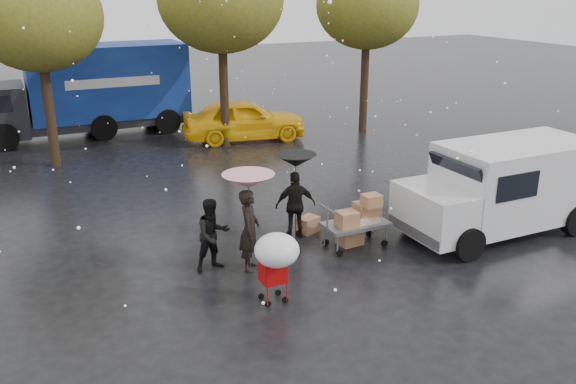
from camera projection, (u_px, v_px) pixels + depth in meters
name	position (u px, v px, depth m)	size (l,w,h in m)	color
ground	(276.00, 265.00, 13.23)	(90.00, 90.00, 0.00)	black
person_pink	(249.00, 230.00, 12.77)	(0.65, 0.43, 1.78)	black
person_middle	(213.00, 235.00, 12.79)	(0.77, 0.60, 1.58)	black
person_black	(296.00, 205.00, 14.40)	(0.96, 0.40, 1.64)	black
umbrella_pink	(248.00, 181.00, 12.41)	(1.09, 1.09, 2.12)	#4C4C4C
umbrella_black	(296.00, 161.00, 14.04)	(0.97, 0.97, 2.06)	#4C4C4C
vendor_cart	(359.00, 217.00, 13.95)	(1.52, 0.80, 1.27)	slate
shopping_cart	(276.00, 254.00, 11.25)	(0.84, 0.84, 1.46)	#B70A0A
white_van	(503.00, 186.00, 14.63)	(4.91, 2.18, 2.20)	silver
blue_truck	(87.00, 91.00, 23.83)	(8.30, 2.60, 3.50)	navy
box_ground_near	(350.00, 234.00, 14.20)	(0.54, 0.43, 0.48)	#9C6444
box_ground_far	(308.00, 224.00, 14.90)	(0.49, 0.38, 0.38)	#9C6444
yellow_taxi	(244.00, 119.00, 23.37)	(1.88, 4.68, 1.59)	#FBB80D
tree_row	(135.00, 7.00, 19.91)	(21.60, 4.40, 7.12)	black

